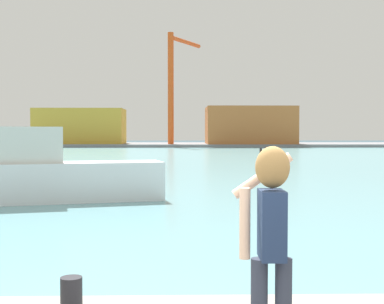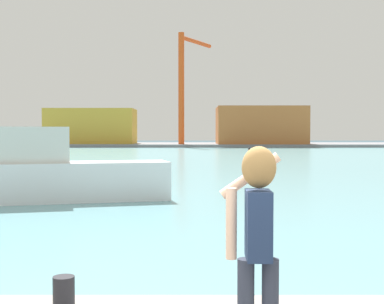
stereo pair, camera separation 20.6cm
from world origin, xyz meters
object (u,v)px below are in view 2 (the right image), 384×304
Objects in this scene: port_crane at (184,78)px; boat_moored at (52,175)px; warehouse_left at (91,126)px; harbor_bollard at (63,293)px; warehouse_right at (260,125)px; person_photographer at (257,229)px.

boat_moored is at bearing -93.00° from port_crane.
port_crane is at bearing -11.57° from warehouse_left.
boat_moored reaches higher than harbor_bollard.
warehouse_left reaches higher than harbor_bollard.
harbor_bollard is 0.02× the size of port_crane.
port_crane is at bearing 89.96° from harbor_bollard.
harbor_bollard is 0.04× the size of boat_moored.
boat_moored is (-3.66, 13.31, 0.16)m from harbor_bollard.
warehouse_right is 0.81× the size of port_crane.
port_crane is at bearing 2.70° from person_photographer.
person_photographer is 0.11× the size of warehouse_left.
harbor_bollard is 13.80m from boat_moored.
port_crane is (-13.26, -1.88, 8.07)m from warehouse_right.
warehouse_right is (11.46, 87.54, 2.06)m from person_photographer.
boat_moored is 0.53× the size of warehouse_right.
boat_moored is at bearing -80.16° from warehouse_left.
harbor_bollard is 0.02× the size of warehouse_left.
boat_moored is 0.43× the size of port_crane.
boat_moored is 72.13m from port_crane.
person_photographer is at bearing -97.46° from warehouse_right.
person_photographer is at bearing -82.82° from boat_moored.
warehouse_right reaches higher than person_photographer.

